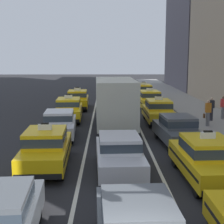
# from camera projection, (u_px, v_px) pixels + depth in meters

# --- Properties ---
(lane_stripe_left_center) EXTENTS (0.14, 80.00, 0.01)m
(lane_stripe_left_center) POSITION_uv_depth(u_px,v_px,m) (93.00, 118.00, 25.14)
(lane_stripe_left_center) COLOR silver
(lane_stripe_left_center) RESTS_ON ground
(lane_stripe_center_right) EXTENTS (0.14, 80.00, 0.01)m
(lane_stripe_center_right) POSITION_uv_depth(u_px,v_px,m) (135.00, 118.00, 25.19)
(lane_stripe_center_right) COLOR silver
(lane_stripe_center_right) RESTS_ON ground
(taxi_left_second) EXTENTS (1.98, 4.62, 1.96)m
(taxi_left_second) POSITION_uv_depth(u_px,v_px,m) (46.00, 148.00, 13.88)
(taxi_left_second) COLOR black
(taxi_left_second) RESTS_ON ground
(sedan_left_third) EXTENTS (2.03, 4.40, 1.58)m
(sedan_left_third) POSITION_uv_depth(u_px,v_px,m) (59.00, 123.00, 19.02)
(sedan_left_third) COLOR black
(sedan_left_third) RESTS_ON ground
(taxi_left_fourth) EXTENTS (2.00, 4.63, 1.96)m
(taxi_left_fourth) POSITION_uv_depth(u_px,v_px,m) (69.00, 109.00, 23.97)
(taxi_left_fourth) COLOR black
(taxi_left_fourth) RESTS_ON ground
(taxi_left_fifth) EXTENTS (1.95, 4.61, 1.96)m
(taxi_left_fifth) POSITION_uv_depth(u_px,v_px,m) (78.00, 99.00, 29.37)
(taxi_left_fifth) COLOR black
(taxi_left_fifth) RESTS_ON ground
(sedan_center_second) EXTENTS (1.96, 4.38, 1.58)m
(sedan_center_second) POSITION_uv_depth(u_px,v_px,m) (119.00, 153.00, 13.25)
(sedan_center_second) COLOR black
(sedan_center_second) RESTS_ON ground
(box_truck_center_third) EXTENTS (2.48, 7.03, 3.27)m
(box_truck_center_third) POSITION_uv_depth(u_px,v_px,m) (115.00, 102.00, 20.82)
(box_truck_center_third) COLOR black
(box_truck_center_third) RESTS_ON ground
(taxi_right_second) EXTENTS (1.96, 4.62, 1.96)m
(taxi_right_second) POSITION_uv_depth(u_px,v_px,m) (206.00, 158.00, 12.46)
(taxi_right_second) COLOR black
(taxi_right_second) RESTS_ON ground
(sedan_right_third) EXTENTS (2.07, 4.42, 1.58)m
(sedan_right_third) POSITION_uv_depth(u_px,v_px,m) (177.00, 129.00, 17.48)
(sedan_right_third) COLOR black
(sedan_right_third) RESTS_ON ground
(taxi_right_fourth) EXTENTS (1.84, 4.57, 1.96)m
(taxi_right_fourth) POSITION_uv_depth(u_px,v_px,m) (158.00, 111.00, 23.19)
(taxi_right_fourth) COLOR black
(taxi_right_fourth) RESTS_ON ground
(taxi_right_fifth) EXTENTS (2.06, 4.65, 1.96)m
(taxi_right_fifth) POSITION_uv_depth(u_px,v_px,m) (149.00, 99.00, 29.16)
(taxi_right_fifth) COLOR black
(taxi_right_fifth) RESTS_ON ground
(taxi_right_sixth) EXTENTS (1.97, 4.62, 1.96)m
(taxi_right_sixth) POSITION_uv_depth(u_px,v_px,m) (143.00, 92.00, 35.42)
(taxi_right_sixth) COLOR black
(taxi_right_sixth) RESTS_ON ground
(pedestrian_by_storefront) EXTENTS (0.36, 0.24, 1.67)m
(pedestrian_by_storefront) POSITION_uv_depth(u_px,v_px,m) (223.00, 107.00, 23.89)
(pedestrian_by_storefront) COLOR slate
(pedestrian_by_storefront) RESTS_ON sidewalk_curb
(pedestrian_trailing) EXTENTS (0.47, 0.24, 1.72)m
(pedestrian_trailing) POSITION_uv_depth(u_px,v_px,m) (208.00, 113.00, 21.50)
(pedestrian_trailing) COLOR slate
(pedestrian_trailing) RESTS_ON sidewalk_curb
(pedestrian_far_corner) EXTENTS (0.47, 0.24, 1.64)m
(pedestrian_far_corner) POSITION_uv_depth(u_px,v_px,m) (211.00, 109.00, 23.34)
(pedestrian_far_corner) COLOR #23232D
(pedestrian_far_corner) RESTS_ON sidewalk_curb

